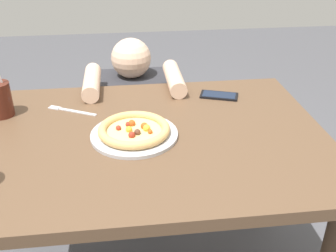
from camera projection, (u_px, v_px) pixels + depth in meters
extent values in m
cube|color=brown|center=(150.00, 139.00, 1.36)|extent=(1.21, 0.88, 0.04)
cylinder|color=#443122|center=(29.00, 178.00, 1.80)|extent=(0.07, 0.07, 0.71)
cylinder|color=#443122|center=(254.00, 162.00, 1.91)|extent=(0.07, 0.07, 0.71)
cylinder|color=#B7B7BC|center=(134.00, 135.00, 1.34)|extent=(0.29, 0.29, 0.01)
cylinder|color=#E5CC7F|center=(134.00, 132.00, 1.33)|extent=(0.18, 0.18, 0.01)
torus|color=tan|center=(134.00, 129.00, 1.33)|extent=(0.24, 0.24, 0.03)
sphere|color=gold|center=(129.00, 129.00, 1.32)|extent=(0.02, 0.02, 0.02)
sphere|color=gold|center=(147.00, 128.00, 1.33)|extent=(0.03, 0.03, 0.03)
sphere|color=#BF4C19|center=(132.00, 123.00, 1.36)|extent=(0.02, 0.02, 0.02)
sphere|color=#BF4C19|center=(149.00, 132.00, 1.31)|extent=(0.02, 0.02, 0.02)
sphere|color=brown|center=(137.00, 132.00, 1.31)|extent=(0.02, 0.02, 0.02)
sphere|color=maroon|center=(132.00, 135.00, 1.29)|extent=(0.02, 0.02, 0.02)
sphere|color=maroon|center=(118.00, 128.00, 1.33)|extent=(0.02, 0.02, 0.02)
sphere|color=#BF4C19|center=(144.00, 126.00, 1.34)|extent=(0.02, 0.02, 0.02)
sphere|color=maroon|center=(128.00, 124.00, 1.36)|extent=(0.02, 0.02, 0.02)
cylinder|color=#4C1E14|center=(0.00, 100.00, 1.45)|extent=(0.09, 0.09, 0.13)
cube|color=silver|center=(77.00, 112.00, 1.50)|extent=(0.15, 0.09, 0.00)
cube|color=silver|center=(55.00, 108.00, 1.53)|extent=(0.05, 0.04, 0.00)
cube|color=black|center=(219.00, 96.00, 1.62)|extent=(0.17, 0.12, 0.01)
cube|color=#192338|center=(219.00, 94.00, 1.62)|extent=(0.15, 0.10, 0.00)
cylinder|color=#333847|center=(136.00, 161.00, 2.15)|extent=(0.31, 0.31, 0.45)
cube|color=#2D2D33|center=(133.00, 101.00, 1.98)|extent=(0.39, 0.22, 0.26)
sphere|color=beige|center=(131.00, 58.00, 1.88)|extent=(0.19, 0.19, 0.19)
cylinder|color=beige|center=(92.00, 82.00, 1.67)|extent=(0.07, 0.28, 0.07)
cylinder|color=beige|center=(174.00, 78.00, 1.70)|extent=(0.07, 0.28, 0.07)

